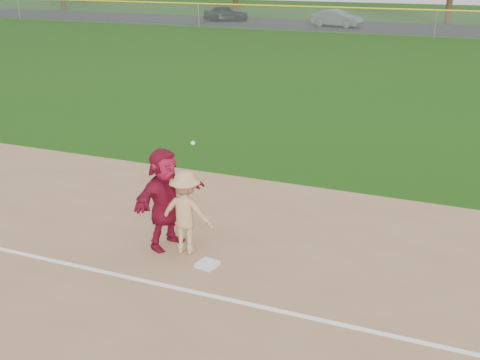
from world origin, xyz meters
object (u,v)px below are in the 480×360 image
at_px(first_base, 207,264).
at_px(base_runner, 165,198).
at_px(car_mid, 337,18).
at_px(car_left, 226,13).

relative_size(first_base, base_runner, 0.17).
height_order(first_base, base_runner, base_runner).
distance_m(first_base, car_mid, 45.45).
bearing_deg(first_base, base_runner, 156.42).
bearing_deg(base_runner, car_mid, 23.96).
distance_m(first_base, car_left, 49.98).
height_order(car_left, car_mid, car_left).
xyz_separation_m(base_runner, car_left, (-18.79, 45.33, -0.28)).
relative_size(first_base, car_mid, 0.08).
bearing_deg(first_base, car_mid, 101.02).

